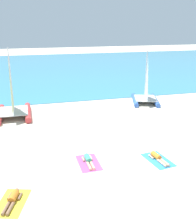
{
  "coord_description": "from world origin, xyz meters",
  "views": [
    {
      "loc": [
        -4.58,
        -11.4,
        7.12
      ],
      "look_at": [
        0.0,
        5.7,
        1.2
      ],
      "focal_mm": 43.12,
      "sensor_mm": 36.0,
      "label": 1
    }
  ],
  "objects_px": {
    "towel_middle": "(89,163)",
    "sunbather_middle": "(88,160)",
    "sunbather_left": "(12,199)",
    "sailboat_blue": "(145,95)",
    "towel_right": "(158,160)",
    "sailboat_red": "(13,107)",
    "towel_left": "(12,203)",
    "sunbather_right": "(158,157)"
  },
  "relations": [
    {
      "from": "sunbather_right",
      "to": "sunbather_left",
      "type": "bearing_deg",
      "value": -174.61
    },
    {
      "from": "sailboat_blue",
      "to": "sunbather_middle",
      "type": "distance_m",
      "value": 12.31
    },
    {
      "from": "sailboat_red",
      "to": "towel_right",
      "type": "bearing_deg",
      "value": -50.54
    },
    {
      "from": "sailboat_blue",
      "to": "towel_left",
      "type": "height_order",
      "value": "sailboat_blue"
    },
    {
      "from": "towel_right",
      "to": "towel_middle",
      "type": "bearing_deg",
      "value": 169.62
    },
    {
      "from": "sunbather_left",
      "to": "towel_middle",
      "type": "distance_m",
      "value": 4.49
    },
    {
      "from": "towel_middle",
      "to": "towel_right",
      "type": "height_order",
      "value": "same"
    },
    {
      "from": "towel_middle",
      "to": "sunbather_middle",
      "type": "distance_m",
      "value": 0.14
    },
    {
      "from": "sailboat_blue",
      "to": "sunbather_left",
      "type": "relative_size",
      "value": 3.06
    },
    {
      "from": "towel_left",
      "to": "sunbather_middle",
      "type": "xyz_separation_m",
      "value": [
        3.83,
        2.51,
        0.13
      ]
    },
    {
      "from": "sailboat_red",
      "to": "sunbather_right",
      "type": "bearing_deg",
      "value": -50.37
    },
    {
      "from": "sailboat_red",
      "to": "towel_right",
      "type": "xyz_separation_m",
      "value": [
        7.75,
        -9.42,
        -0.79
      ]
    },
    {
      "from": "sunbather_left",
      "to": "towel_right",
      "type": "distance_m",
      "value": 7.72
    },
    {
      "from": "sunbather_middle",
      "to": "towel_left",
      "type": "bearing_deg",
      "value": -147.21
    },
    {
      "from": "sailboat_blue",
      "to": "sailboat_red",
      "type": "bearing_deg",
      "value": -157.65
    },
    {
      "from": "sunbather_middle",
      "to": "sunbather_right",
      "type": "height_order",
      "value": "same"
    },
    {
      "from": "sunbather_left",
      "to": "sunbather_middle",
      "type": "height_order",
      "value": "same"
    },
    {
      "from": "towel_middle",
      "to": "sunbather_right",
      "type": "height_order",
      "value": "sunbather_right"
    },
    {
      "from": "sailboat_red",
      "to": "sunbather_right",
      "type": "xyz_separation_m",
      "value": [
        7.74,
        -9.35,
        -0.66
      ]
    },
    {
      "from": "sunbather_left",
      "to": "sunbather_right",
      "type": "bearing_deg",
      "value": 30.77
    },
    {
      "from": "sailboat_red",
      "to": "towel_middle",
      "type": "bearing_deg",
      "value": -65.23
    },
    {
      "from": "sailboat_blue",
      "to": "sunbather_left",
      "type": "xyz_separation_m",
      "value": [
        -11.48,
        -12.06,
        -0.57
      ]
    },
    {
      "from": "sunbather_left",
      "to": "sailboat_blue",
      "type": "bearing_deg",
      "value": 64.01
    },
    {
      "from": "towel_left",
      "to": "sunbather_middle",
      "type": "distance_m",
      "value": 4.58
    },
    {
      "from": "sailboat_red",
      "to": "towel_left",
      "type": "distance_m",
      "value": 11.21
    },
    {
      "from": "sunbather_middle",
      "to": "sunbather_right",
      "type": "relative_size",
      "value": 1.0
    },
    {
      "from": "sailboat_red",
      "to": "sailboat_blue",
      "type": "bearing_deg",
      "value": 4.62
    },
    {
      "from": "sailboat_red",
      "to": "sunbather_left",
      "type": "height_order",
      "value": "sailboat_red"
    },
    {
      "from": "sailboat_red",
      "to": "sunbather_left",
      "type": "relative_size",
      "value": 3.47
    },
    {
      "from": "sailboat_blue",
      "to": "towel_left",
      "type": "xyz_separation_m",
      "value": [
        -11.5,
        -12.12,
        -0.7
      ]
    },
    {
      "from": "sailboat_red",
      "to": "towel_middle",
      "type": "distance_m",
      "value": 9.65
    },
    {
      "from": "sailboat_blue",
      "to": "towel_middle",
      "type": "distance_m",
      "value": 12.37
    },
    {
      "from": "sailboat_blue",
      "to": "towel_left",
      "type": "bearing_deg",
      "value": -115.74
    },
    {
      "from": "sailboat_red",
      "to": "sunbather_middle",
      "type": "height_order",
      "value": "sailboat_red"
    },
    {
      "from": "towel_right",
      "to": "sunbather_right",
      "type": "distance_m",
      "value": 0.14
    },
    {
      "from": "towel_middle",
      "to": "sailboat_red",
      "type": "bearing_deg",
      "value": 114.76
    },
    {
      "from": "sailboat_red",
      "to": "towel_left",
      "type": "xyz_separation_m",
      "value": [
        0.2,
        -11.18,
        -0.79
      ]
    },
    {
      "from": "sunbather_left",
      "to": "towel_right",
      "type": "bearing_deg",
      "value": 30.28
    },
    {
      "from": "sunbather_middle",
      "to": "sunbather_right",
      "type": "xyz_separation_m",
      "value": [
        3.71,
        -0.68,
        0.0
      ]
    },
    {
      "from": "sunbather_left",
      "to": "sunbather_right",
      "type": "xyz_separation_m",
      "value": [
        7.52,
        1.76,
        0.0
      ]
    },
    {
      "from": "sailboat_blue",
      "to": "towel_middle",
      "type": "bearing_deg",
      "value": -110.63
    },
    {
      "from": "sunbather_left",
      "to": "sunbather_right",
      "type": "distance_m",
      "value": 7.73
    }
  ]
}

